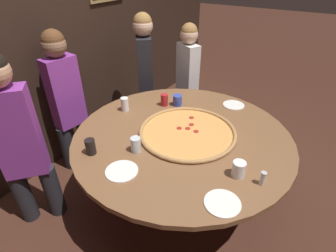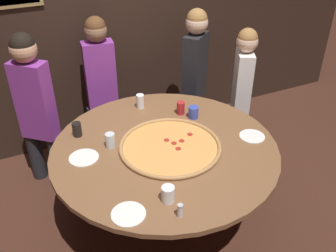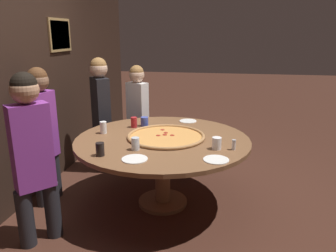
{
  "view_description": "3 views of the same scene",
  "coord_description": "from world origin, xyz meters",
  "views": [
    {
      "loc": [
        -1.57,
        -0.85,
        1.96
      ],
      "look_at": [
        -0.11,
        0.07,
        0.85
      ],
      "focal_mm": 28.0,
      "sensor_mm": 36.0,
      "label": 1
    },
    {
      "loc": [
        -0.99,
        -2.17,
        2.46
      ],
      "look_at": [
        0.06,
        0.06,
        0.88
      ],
      "focal_mm": 40.0,
      "sensor_mm": 36.0,
      "label": 2
    },
    {
      "loc": [
        -3.12,
        -0.61,
        1.78
      ],
      "look_at": [
        0.03,
        -0.05,
        0.86
      ],
      "focal_mm": 35.0,
      "sensor_mm": 36.0,
      "label": 3
    }
  ],
  "objects": [
    {
      "name": "ground_plane",
      "position": [
        0.0,
        0.0,
        0.0
      ],
      "size": [
        24.0,
        24.0,
        0.0
      ],
      "primitive_type": "plane",
      "color": "#422319"
    },
    {
      "name": "giant_pizza",
      "position": [
        0.03,
        -0.03,
        0.75
      ],
      "size": [
        0.8,
        0.8,
        0.03
      ],
      "color": "#E0994C",
      "rests_on": "dining_table"
    },
    {
      "name": "drink_cup_centre_back",
      "position": [
        -0.23,
        -0.55,
        0.8
      ],
      "size": [
        0.09,
        0.09,
        0.11
      ],
      "primitive_type": "cylinder",
      "color": "white",
      "rests_on": "dining_table"
    },
    {
      "name": "diner_side_right",
      "position": [
        -0.14,
        1.24,
        0.82
      ],
      "size": [
        0.37,
        0.22,
        1.45
      ],
      "rotation": [
        0.0,
        0.0,
        3.03
      ],
      "color": "#232328",
      "rests_on": "ground_plane"
    },
    {
      "name": "drink_cup_front_edge",
      "position": [
        -0.58,
        0.44,
        0.8
      ],
      "size": [
        0.07,
        0.07,
        0.12
      ],
      "primitive_type": "cylinder",
      "color": "black",
      "rests_on": "dining_table"
    },
    {
      "name": "dining_table",
      "position": [
        0.0,
        0.0,
        0.63
      ],
      "size": [
        1.78,
        1.78,
        0.74
      ],
      "color": "brown",
      "rests_on": "ground_plane"
    },
    {
      "name": "diner_side_left",
      "position": [
        0.79,
        0.96,
        0.84
      ],
      "size": [
        0.37,
        0.34,
        1.48
      ],
      "rotation": [
        0.0,
        0.0,
        -2.45
      ],
      "color": "#232328",
      "rests_on": "ground_plane"
    },
    {
      "name": "drink_cup_by_shaker",
      "position": [
        -0.38,
        0.18,
        0.8
      ],
      "size": [
        0.07,
        0.07,
        0.12
      ],
      "primitive_type": "cylinder",
      "color": "silver",
      "rests_on": "dining_table"
    },
    {
      "name": "drink_cup_near_left",
      "position": [
        0.41,
        0.29,
        0.79
      ],
      "size": [
        0.09,
        0.09,
        0.1
      ],
      "primitive_type": "cylinder",
      "color": "#384CB7",
      "rests_on": "dining_table"
    },
    {
      "name": "white_plate_near_front",
      "position": [
        -0.61,
        0.12,
        0.74
      ],
      "size": [
        0.22,
        0.22,
        0.01
      ],
      "primitive_type": "cylinder",
      "color": "white",
      "rests_on": "dining_table"
    },
    {
      "name": "diner_centre_back",
      "position": [
        -0.83,
        0.93,
        0.85
      ],
      "size": [
        0.37,
        0.35,
        1.49
      ],
      "rotation": [
        0.0,
        0.0,
        2.42
      ],
      "color": "#232328",
      "rests_on": "ground_plane"
    },
    {
      "name": "condiment_shaker",
      "position": [
        -0.22,
        -0.71,
        0.79
      ],
      "size": [
        0.04,
        0.04,
        0.1
      ],
      "color": "silver",
      "rests_on": "dining_table"
    },
    {
      "name": "drink_cup_far_left",
      "position": [
        0.06,
        0.65,
        0.8
      ],
      "size": [
        0.07,
        0.07,
        0.13
      ],
      "primitive_type": "cylinder",
      "color": "white",
      "rests_on": "dining_table"
    },
    {
      "name": "white_plate_right_side",
      "position": [
        0.7,
        -0.18,
        0.74
      ],
      "size": [
        0.21,
        0.21,
        0.01
      ],
      "primitive_type": "cylinder",
      "color": "white",
      "rests_on": "dining_table"
    },
    {
      "name": "back_wall",
      "position": [
        0.0,
        1.49,
        1.3
      ],
      "size": [
        6.4,
        0.08,
        2.6
      ],
      "color": "black",
      "rests_on": "ground_plane"
    },
    {
      "name": "diner_far_left",
      "position": [
        1.11,
        0.56,
        0.77
      ],
      "size": [
        0.27,
        0.36,
        1.37
      ],
      "rotation": [
        0.0,
        0.0,
        -2.04
      ],
      "color": "#232328",
      "rests_on": "ground_plane"
    },
    {
      "name": "white_plate_left_side",
      "position": [
        -0.51,
        -0.56,
        0.74
      ],
      "size": [
        0.22,
        0.22,
        0.01
      ],
      "primitive_type": "cylinder",
      "color": "white",
      "rests_on": "dining_table"
    },
    {
      "name": "drink_cup_near_right",
      "position": [
        0.34,
        0.4,
        0.8
      ],
      "size": [
        0.07,
        0.07,
        0.12
      ],
      "primitive_type": "cylinder",
      "color": "#B22328",
      "rests_on": "dining_table"
    }
  ]
}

